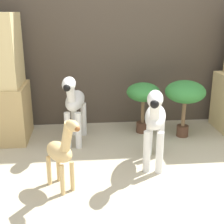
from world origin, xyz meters
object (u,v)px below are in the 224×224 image
object	(u,v)px
zebra_right	(155,120)
giraffe_figurine	(61,151)
zebra_left	(74,103)
potted_palm_front	(185,94)
potted_palm_back	(143,95)

from	to	relation	value
zebra_right	giraffe_figurine	distance (m)	0.75
giraffe_figurine	zebra_left	bearing A→B (deg)	84.54
potted_palm_front	giraffe_figurine	bearing A→B (deg)	-142.77
potted_palm_back	zebra_right	bearing A→B (deg)	-93.82
zebra_left	potted_palm_front	size ratio (longest dim) A/B	1.20
giraffe_figurine	potted_palm_front	bearing A→B (deg)	37.23
zebra_left	potted_palm_back	bearing A→B (deg)	16.94
zebra_left	giraffe_figurine	distance (m)	0.79
giraffe_figurine	potted_palm_front	distance (m)	1.40
zebra_right	potted_palm_front	size ratio (longest dim) A/B	1.20
zebra_right	potted_palm_front	xyz separation A→B (m)	(0.42, 0.57, 0.04)
potted_palm_front	potted_palm_back	bearing A→B (deg)	159.15
zebra_right	potted_palm_front	world-z (taller)	zebra_right
zebra_right	giraffe_figurine	world-z (taller)	zebra_right
zebra_right	giraffe_figurine	bearing A→B (deg)	-158.39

